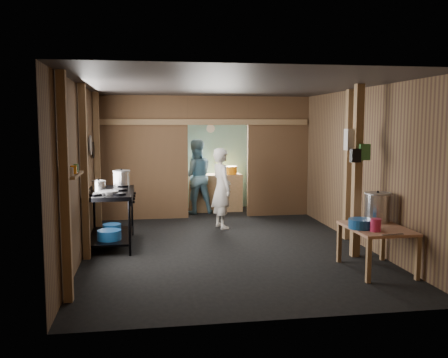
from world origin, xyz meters
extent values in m
cube|color=black|center=(0.00, 0.00, 0.00)|extent=(4.50, 7.00, 0.00)
cube|color=#2C2927|center=(0.00, 0.00, 2.60)|extent=(4.50, 7.00, 0.00)
cube|color=brown|center=(0.00, 3.50, 1.30)|extent=(4.50, 0.00, 2.60)
cube|color=brown|center=(0.00, -3.50, 1.30)|extent=(4.50, 0.00, 2.60)
cube|color=brown|center=(-2.25, 0.00, 1.30)|extent=(0.00, 7.00, 2.60)
cube|color=brown|center=(2.25, 0.00, 1.30)|extent=(0.00, 7.00, 2.60)
cube|color=brown|center=(-1.32, 2.20, 1.30)|extent=(1.85, 0.10, 2.60)
cube|color=brown|center=(1.57, 2.20, 1.30)|extent=(1.35, 0.10, 2.60)
cube|color=brown|center=(0.25, 2.20, 2.30)|extent=(1.30, 0.10, 0.60)
cube|color=#719FA1|center=(0.00, 3.44, 1.25)|extent=(4.40, 0.06, 2.50)
cube|color=#9C714C|center=(0.30, 2.95, 0.42)|extent=(1.20, 0.50, 0.85)
cylinder|color=silver|center=(0.25, 3.40, 1.90)|extent=(0.20, 0.03, 0.20)
cube|color=#9C714C|center=(-2.18, -2.60, 1.30)|extent=(0.10, 0.12, 2.60)
cube|color=#9C714C|center=(-2.18, -0.80, 1.30)|extent=(0.10, 0.12, 2.60)
cube|color=#9C714C|center=(-2.18, 1.20, 1.30)|extent=(0.10, 0.12, 2.60)
cube|color=#9C714C|center=(2.18, -0.20, 1.30)|extent=(0.10, 0.12, 2.60)
cube|color=#9C714C|center=(1.85, -1.30, 1.30)|extent=(0.12, 0.12, 2.60)
cube|color=#9C714C|center=(0.00, 2.15, 2.05)|extent=(4.40, 0.12, 0.12)
cylinder|color=#949495|center=(-2.21, 0.40, 1.65)|extent=(0.03, 0.34, 0.34)
cylinder|color=black|center=(-2.21, 0.80, 1.55)|extent=(0.03, 0.30, 0.30)
cube|color=#9C714C|center=(-2.15, -2.10, 1.40)|extent=(0.14, 0.80, 0.03)
cylinder|color=silver|center=(-2.15, -2.35, 1.47)|extent=(0.07, 0.07, 0.10)
cylinder|color=orange|center=(-2.15, -2.10, 1.47)|extent=(0.08, 0.08, 0.10)
cylinder|color=#3A7E3A|center=(-2.15, -1.88, 1.47)|extent=(0.06, 0.06, 0.10)
cube|color=silver|center=(1.80, -1.22, 1.78)|extent=(0.22, 0.15, 0.32)
cube|color=#3A7E3A|center=(1.92, -1.36, 1.60)|extent=(0.16, 0.12, 0.24)
cube|color=black|center=(1.78, -1.38, 1.55)|extent=(0.14, 0.10, 0.20)
cylinder|color=#184F94|center=(-1.88, -0.37, 0.26)|extent=(0.38, 0.38, 0.16)
cylinder|color=#184F94|center=(-1.88, 0.25, 0.24)|extent=(0.31, 0.31, 0.13)
cylinder|color=#184F94|center=(1.58, -2.09, 0.68)|extent=(0.41, 0.41, 0.13)
cylinder|color=#C72852|center=(1.68, -2.29, 0.70)|extent=(0.14, 0.14, 0.17)
cube|color=#BBBBBD|center=(1.80, -2.52, 0.62)|extent=(0.30, 0.05, 0.01)
cylinder|color=orange|center=(0.64, 2.95, 0.94)|extent=(0.33, 0.33, 0.18)
imported|color=silver|center=(0.15, 1.06, 0.78)|extent=(0.51, 0.65, 1.55)
imported|color=#5C8A9D|center=(-0.19, 2.69, 0.84)|extent=(0.88, 0.73, 1.67)
camera|label=1|loc=(-1.28, -8.24, 2.02)|focal=39.43mm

